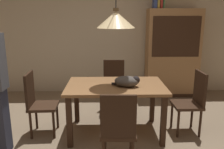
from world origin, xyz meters
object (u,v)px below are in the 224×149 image
dining_table (116,91)px  book_yellow_short (158,4)px  book_red_tall (161,1)px  chair_far_back (114,84)px  book_blue_wide (155,2)px  chair_right_side (192,100)px  pendant_lamp (116,19)px  hutch_bookcase (172,55)px  book_green_slim (163,2)px  chair_left_side (38,101)px  cat_sleeping (127,81)px  chair_near_front (118,128)px

dining_table → book_yellow_short: (0.92, 1.75, 1.29)m
dining_table → book_red_tall: book_red_tall is taller
dining_table → chair_far_back: (0.00, 0.88, -0.14)m
chair_far_back → book_yellow_short: 1.91m
book_blue_wide → chair_right_side: bearing=-81.2°
chair_right_side → book_blue_wide: 2.29m
chair_far_back → pendant_lamp: 1.45m
book_blue_wide → pendant_lamp: bearing=-116.1°
dining_table → hutch_bookcase: size_ratio=0.76×
chair_right_side → book_yellow_short: size_ratio=4.65×
hutch_bookcase → book_green_slim: (-0.25, 0.00, 1.09)m
book_red_tall → chair_far_back: bearing=-138.3°
book_yellow_short → book_green_slim: bearing=0.0°
chair_left_side → book_red_tall: size_ratio=3.32×
book_blue_wide → book_yellow_short: book_blue_wide is taller
chair_left_side → book_green_slim: (2.16, 1.75, 1.47)m
cat_sleeping → dining_table: bearing=148.7°
chair_far_back → book_blue_wide: size_ratio=3.88×
dining_table → chair_near_front: chair_near_front is taller
chair_left_side → cat_sleeping: size_ratio=2.33×
chair_right_side → book_yellow_short: book_yellow_short is taller
book_yellow_short → book_green_slim: (0.11, 0.00, 0.04)m
chair_far_back → book_red_tall: bearing=41.7°
chair_far_back → cat_sleeping: bearing=-80.8°
chair_near_front → chair_right_side: 1.43m
cat_sleeping → pendant_lamp: 0.86m
chair_near_front → book_blue_wide: size_ratio=3.88×
chair_left_side → chair_far_back: size_ratio=1.00×
chair_left_side → chair_right_side: (2.26, 0.01, 0.00)m
book_red_tall → dining_table: bearing=-119.3°
hutch_bookcase → chair_near_front: bearing=-116.0°
book_green_slim → chair_near_front: bearing=-111.4°
chair_right_side → pendant_lamp: size_ratio=0.72×
chair_right_side → book_yellow_short: 2.27m
dining_table → book_blue_wide: 2.35m
chair_left_side → chair_far_back: same height
chair_far_back → hutch_bookcase: bearing=34.2°
cat_sleeping → book_red_tall: bearing=66.1°
hutch_bookcase → book_green_slim: 1.12m
pendant_lamp → book_green_slim: size_ratio=5.00×
book_blue_wide → book_yellow_short: (0.07, 0.00, -0.03)m
book_blue_wide → book_green_slim: size_ratio=0.92×
pendant_lamp → book_yellow_short: bearing=62.2°
chair_near_front → book_red_tall: (0.98, 2.63, 1.48)m
dining_table → book_blue_wide: (0.86, 1.75, 1.32)m
chair_left_side → book_green_slim: book_green_slim is taller
chair_left_side → cat_sleeping: (1.29, -0.09, 0.32)m
pendant_lamp → hutch_bookcase: bearing=53.8°
dining_table → cat_sleeping: bearing=-31.3°
chair_right_side → pendant_lamp: bearing=-179.9°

